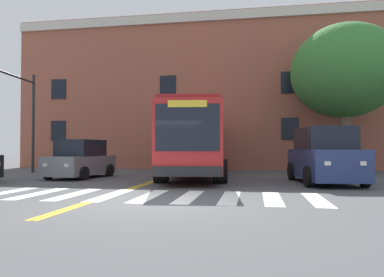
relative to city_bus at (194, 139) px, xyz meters
name	(u,v)px	position (x,y,z in m)	size (l,w,h in m)	color
ground_plane	(144,203)	(0.20, -8.91, -1.83)	(120.00, 120.00, 0.00)	#4C4C4F
crosswalk	(149,196)	(-0.06, -7.56, -1.82)	(9.91, 3.08, 0.01)	white
lane_line_yellow_inner	(191,169)	(-1.34, 6.44, -1.82)	(0.12, 36.00, 0.01)	gold
lane_line_yellow_outer	(193,169)	(-1.18, 6.44, -1.82)	(0.12, 36.00, 0.01)	gold
city_bus	(194,139)	(0.00, 0.00, 0.00)	(3.84, 11.41, 3.32)	#B22323
car_grey_near_lane	(81,160)	(-5.17, -1.64, -1.00)	(2.26, 3.97, 1.79)	slate
car_navy_far_lane	(324,157)	(5.67, -2.59, -0.77)	(2.61, 4.95, 2.22)	navy
car_white_behind_bus	(210,153)	(-0.37, 9.27, -0.80)	(2.20, 5.20, 2.15)	white
traffic_light_far_corner	(17,103)	(-9.51, -0.24, 2.00)	(0.66, 4.30, 5.64)	#28282D
traffic_light_overhead	(175,120)	(-1.34, 1.62, 1.08)	(0.35, 2.90, 4.52)	#28282D
street_tree_curbside_large	(344,71)	(7.81, 3.53, 3.81)	(7.97, 7.84, 8.27)	brown
building_facade	(232,98)	(1.13, 10.94, 3.46)	(29.94, 9.38, 10.56)	#9E5642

